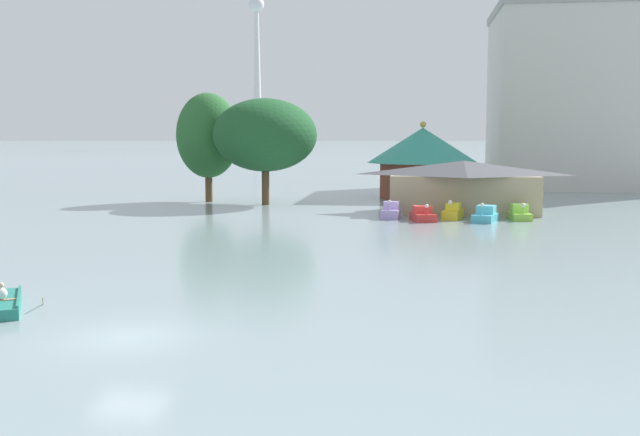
# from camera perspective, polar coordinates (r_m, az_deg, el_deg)

# --- Properties ---
(ground_plane) EXTENTS (2000.00, 2000.00, 0.00)m
(ground_plane) POSITION_cam_1_polar(r_m,az_deg,el_deg) (25.86, -15.05, -9.14)
(ground_plane) COLOR gray
(rowboat_with_rower) EXTENTS (3.51, 4.29, 1.32)m
(rowboat_with_rower) POSITION_cam_1_polar(r_m,az_deg,el_deg) (31.36, -23.99, -6.26)
(rowboat_with_rower) COLOR #237A6B
(rowboat_with_rower) RESTS_ON ground
(pedal_boat_lavender) EXTENTS (1.70, 2.61, 1.64)m
(pedal_boat_lavender) POSITION_cam_1_polar(r_m,az_deg,el_deg) (60.50, 5.69, 0.51)
(pedal_boat_lavender) COLOR #B299D8
(pedal_boat_lavender) RESTS_ON ground
(pedal_boat_red) EXTENTS (2.27, 2.94, 1.49)m
(pedal_boat_red) POSITION_cam_1_polar(r_m,az_deg,el_deg) (58.97, 8.21, 0.24)
(pedal_boat_red) COLOR red
(pedal_boat_red) RESTS_ON ground
(pedal_boat_yellow) EXTENTS (1.99, 3.12, 1.68)m
(pedal_boat_yellow) POSITION_cam_1_polar(r_m,az_deg,el_deg) (60.91, 10.53, 0.45)
(pedal_boat_yellow) COLOR yellow
(pedal_boat_yellow) RESTS_ON ground
(pedal_boat_cyan) EXTENTS (2.45, 3.31, 1.61)m
(pedal_boat_cyan) POSITION_cam_1_polar(r_m,az_deg,el_deg) (59.43, 13.05, 0.21)
(pedal_boat_cyan) COLOR #4CB7CC
(pedal_boat_cyan) RESTS_ON ground
(pedal_boat_lime) EXTENTS (1.78, 2.59, 1.49)m
(pedal_boat_lime) POSITION_cam_1_polar(r_m,az_deg,el_deg) (61.37, 15.64, 0.34)
(pedal_boat_lime) COLOR #8CCC3F
(pedal_boat_lime) RESTS_ON ground
(boathouse) EXTENTS (13.94, 7.24, 4.71)m
(boathouse) POSITION_cam_1_polar(r_m,az_deg,el_deg) (65.58, 11.34, 2.54)
(boathouse) COLOR tan
(boathouse) RESTS_ON ground
(green_roof_pavilion) EXTENTS (12.26, 12.26, 8.53)m
(green_roof_pavilion) POSITION_cam_1_polar(r_m,az_deg,el_deg) (80.55, 8.17, 4.73)
(green_roof_pavilion) COLOR brown
(green_roof_pavilion) RESTS_ON ground
(shoreline_tree_tall_left) EXTENTS (6.60, 6.60, 11.40)m
(shoreline_tree_tall_left) POSITION_cam_1_polar(r_m,az_deg,el_deg) (76.32, -8.92, 6.50)
(shoreline_tree_tall_left) COLOR brown
(shoreline_tree_tall_left) RESTS_ON ground
(shoreline_tree_mid) EXTENTS (10.41, 10.41, 10.65)m
(shoreline_tree_mid) POSITION_cam_1_polar(r_m,az_deg,el_deg) (72.08, -4.40, 6.61)
(shoreline_tree_mid) COLOR brown
(shoreline_tree_mid) RESTS_ON ground
(background_building_block) EXTENTS (24.89, 18.53, 23.85)m
(background_building_block) POSITION_cam_1_polar(r_m,az_deg,el_deg) (102.92, 20.51, 8.95)
(background_building_block) COLOR beige
(background_building_block) RESTS_ON ground
(distant_broadcast_tower) EXTENTS (7.99, 7.99, 161.11)m
(distant_broadcast_tower) POSITION_cam_1_polar(r_m,az_deg,el_deg) (388.40, -5.08, 15.59)
(distant_broadcast_tower) COLOR silver
(distant_broadcast_tower) RESTS_ON ground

